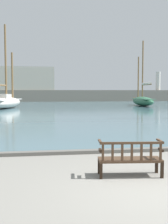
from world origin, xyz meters
TOP-DOWN VIEW (x-y plane):
  - ground_plane at (0.00, 0.00)m, footprint 160.00×160.00m
  - harbor_water at (0.00, 44.00)m, footprint 100.00×80.00m
  - quay_edge_kerb at (0.00, 3.85)m, footprint 40.00×0.30m
  - park_bench at (-0.27, 1.07)m, footprint 1.64×0.68m
  - sailboat_outer_starboard at (12.06, 33.66)m, footprint 2.42×9.23m
  - sailboat_mid_starboard at (-7.01, 30.43)m, footprint 4.32×8.62m
  - far_breakwater at (-1.71, 53.86)m, footprint 55.14×2.40m

SIDE VIEW (x-z plane):
  - ground_plane at x=0.00m, z-range 0.00..0.00m
  - harbor_water at x=0.00m, z-range 0.00..0.08m
  - quay_edge_kerb at x=0.00m, z-range 0.00..0.12m
  - park_bench at x=-0.27m, z-range 0.01..0.93m
  - sailboat_outer_starboard at x=12.06m, z-range -3.81..5.64m
  - sailboat_mid_starboard at x=-7.01m, z-range -4.23..6.14m
  - far_breakwater at x=-1.71m, z-range -1.35..5.94m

